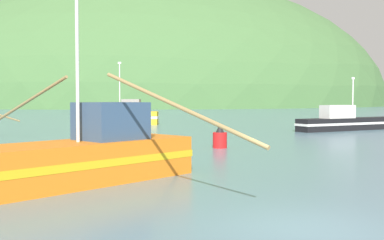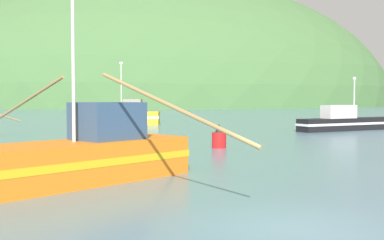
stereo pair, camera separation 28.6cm
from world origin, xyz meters
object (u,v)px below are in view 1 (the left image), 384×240
fishing_boat_yellow (124,116)px  channel_buoy (220,138)px  fishing_boat_black (348,122)px  fishing_boat_orange (91,155)px

fishing_boat_yellow → channel_buoy: fishing_boat_yellow is taller
fishing_boat_black → fishing_boat_yellow: size_ratio=1.43×
fishing_boat_orange → channel_buoy: (6.99, 10.63, -0.37)m
fishing_boat_orange → channel_buoy: bearing=-161.3°
fishing_boat_orange → channel_buoy: 12.73m
fishing_boat_black → channel_buoy: bearing=-157.5°
fishing_boat_yellow → channel_buoy: size_ratio=5.71×
fishing_boat_black → channel_buoy: size_ratio=8.16×
fishing_boat_orange → fishing_boat_black: bearing=-170.3°
channel_buoy → fishing_boat_yellow: bearing=101.2°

